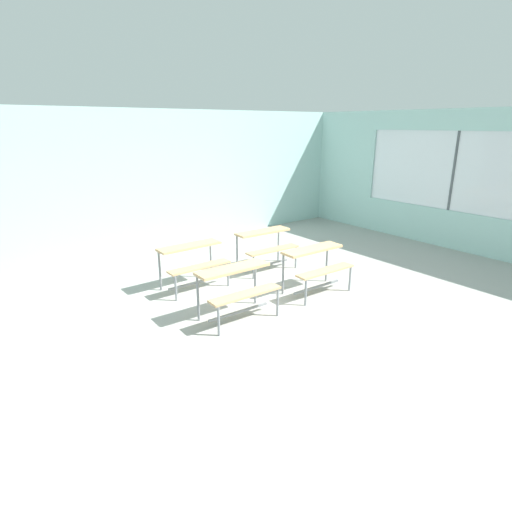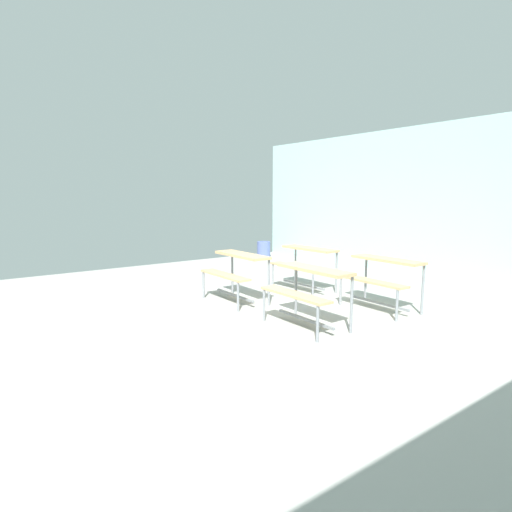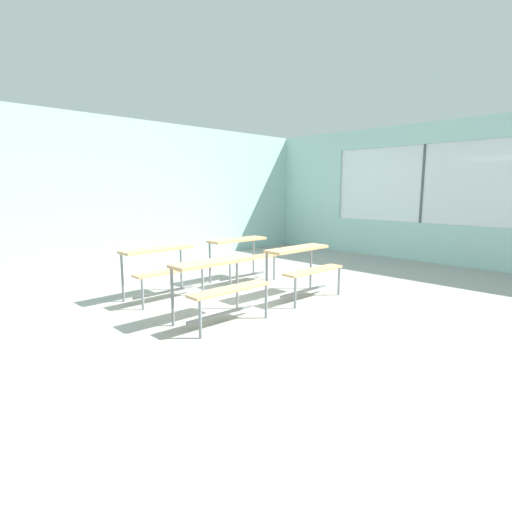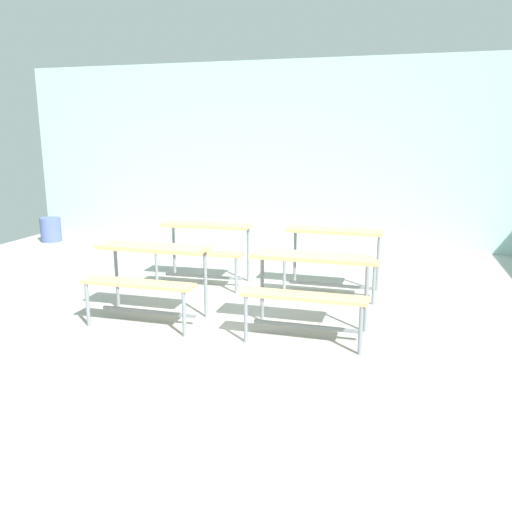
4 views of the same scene
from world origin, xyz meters
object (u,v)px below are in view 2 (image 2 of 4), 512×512
(desk_bench_r0c0, at_px, (236,266))
(desk_bench_r1c0, at_px, (305,258))
(desk_bench_r0c1, at_px, (308,283))
(desk_bench_r1c1, at_px, (382,271))
(trash_bin, at_px, (264,249))

(desk_bench_r0c0, relative_size, desk_bench_r1c0, 1.00)
(desk_bench_r0c1, xyz_separation_m, desk_bench_r1c1, (0.06, 1.40, 0.00))
(desk_bench_r0c1, bearing_deg, desk_bench_r1c1, 88.78)
(desk_bench_r1c1, height_order, trash_bin, desk_bench_r1c1)
(desk_bench_r1c0, xyz_separation_m, desk_bench_r1c1, (1.58, 0.01, 0.00))
(desk_bench_r1c0, bearing_deg, trash_bin, 151.48)
(desk_bench_r1c0, bearing_deg, desk_bench_r0c1, -43.35)
(desk_bench_r0c1, relative_size, desk_bench_r1c0, 1.00)
(desk_bench_r0c0, height_order, desk_bench_r0c1, same)
(desk_bench_r0c0, height_order, desk_bench_r1c0, same)
(desk_bench_r1c1, bearing_deg, desk_bench_r0c1, -90.43)
(desk_bench_r0c0, xyz_separation_m, desk_bench_r1c0, (0.06, 1.39, 0.00))
(desk_bench_r1c1, bearing_deg, desk_bench_r0c0, -137.47)
(trash_bin, bearing_deg, desk_bench_r0c0, -42.96)
(desk_bench_r1c0, relative_size, desk_bench_r1c1, 0.99)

